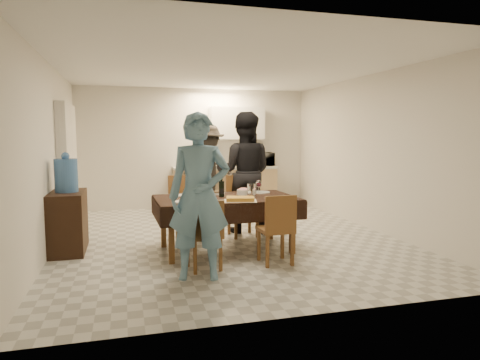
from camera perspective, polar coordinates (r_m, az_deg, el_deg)
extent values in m
cube|color=beige|center=(6.72, -1.73, -7.68)|extent=(5.00, 6.00, 0.02)
cube|color=white|center=(6.61, -1.80, 14.79)|extent=(5.00, 6.00, 0.02)
cube|color=silver|center=(9.48, -5.99, 4.21)|extent=(5.00, 0.02, 2.60)
cube|color=silver|center=(3.69, 9.11, 1.42)|extent=(5.00, 0.02, 2.60)
cube|color=silver|center=(6.44, -23.99, 2.90)|extent=(0.02, 6.00, 2.60)
cube|color=silver|center=(7.52, 17.13, 3.52)|extent=(0.02, 6.00, 2.60)
cube|color=silver|center=(7.63, -21.96, 1.50)|extent=(0.15, 1.40, 2.10)
cube|color=tan|center=(9.35, -1.99, -1.13)|extent=(2.20, 0.60, 0.86)
cube|color=#B3B3AE|center=(9.31, -2.00, 1.65)|extent=(2.24, 0.64, 0.05)
cube|color=silver|center=(9.49, -0.43, 7.57)|extent=(1.20, 0.34, 0.70)
cube|color=black|center=(5.88, -1.88, -2.50)|extent=(1.93, 1.16, 0.04)
cube|color=brown|center=(5.94, -1.87, -6.04)|extent=(0.07, 0.07, 0.70)
cube|color=brown|center=(5.12, -4.86, -7.33)|extent=(0.43, 0.43, 0.05)
cube|color=brown|center=(4.91, -4.52, -5.19)|extent=(0.39, 0.09, 0.41)
cube|color=brown|center=(5.35, 4.73, -6.60)|extent=(0.40, 0.40, 0.05)
cube|color=brown|center=(5.14, 5.44, -4.45)|extent=(0.40, 0.05, 0.43)
cube|color=brown|center=(6.56, -7.22, -3.83)|extent=(0.49, 0.49, 0.05)
cube|color=brown|center=(6.33, -7.00, -1.78)|extent=(0.45, 0.10, 0.47)
cube|color=brown|center=(6.74, 0.39, -3.59)|extent=(0.46, 0.46, 0.05)
cube|color=brown|center=(6.52, 0.85, -1.62)|extent=(0.44, 0.07, 0.47)
cube|color=black|center=(6.32, -21.94, -5.19)|extent=(0.45, 0.89, 0.82)
cylinder|color=#487ECA|center=(6.23, -22.17, 0.58)|extent=(0.30, 0.30, 0.45)
cylinder|color=white|center=(5.90, 1.54, -1.37)|extent=(0.12, 0.12, 0.18)
cube|color=gold|center=(5.53, 0.04, -2.55)|extent=(0.49, 0.41, 0.05)
cylinder|color=white|center=(6.11, 0.47, -1.62)|extent=(0.19, 0.19, 0.07)
cylinder|color=white|center=(6.13, -2.94, -1.81)|extent=(0.18, 0.18, 0.03)
cylinder|color=white|center=(5.47, -7.29, -2.88)|extent=(0.28, 0.28, 0.02)
cylinder|color=white|center=(5.76, 4.64, -2.41)|extent=(0.27, 0.27, 0.02)
cylinder|color=white|center=(6.06, -8.07, -2.04)|extent=(0.24, 0.24, 0.01)
cylinder|color=white|center=(6.32, 2.79, -1.65)|extent=(0.27, 0.27, 0.02)
imported|color=silver|center=(9.51, 2.82, 2.78)|extent=(0.53, 0.36, 0.29)
imported|color=#5F8BAC|center=(4.72, -5.46, -2.15)|extent=(0.75, 0.57, 1.85)
imported|color=black|center=(6.99, 0.52, 1.01)|extent=(1.15, 1.02, 1.96)
imported|color=black|center=(8.77, -4.27, 1.51)|extent=(1.17, 0.67, 1.81)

